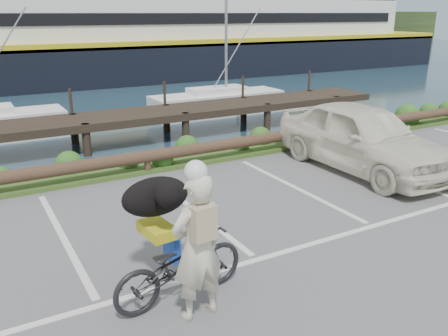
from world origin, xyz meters
The scene contains 7 objects.
ground centered at (0.00, 0.00, 0.00)m, with size 72.00×72.00×0.00m, color #565558.
vegetation_strip centered at (0.00, 5.30, 0.05)m, with size 34.00×1.60×0.10m, color #3D5B21.
log_rail centered at (0.00, 4.60, 0.00)m, with size 32.00×0.30×0.60m, color #443021, non-canonical shape.
bicycle centered at (-1.54, -0.78, 0.52)m, with size 0.70×2.00×1.05m, color black.
cyclist centered at (-1.49, -1.25, 1.00)m, with size 0.73×0.48×2.00m, color beige.
dog centered at (-1.61, -0.15, 1.34)m, with size 1.00×0.49×0.58m, color black.
parked_car centered at (4.89, 2.28, 0.85)m, with size 2.01×4.99×1.70m, color silver.
Camera 1 is at (-3.85, -6.12, 3.84)m, focal length 38.00 mm.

